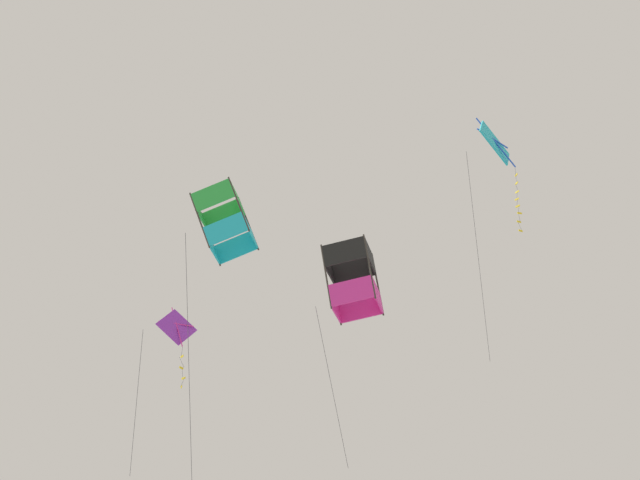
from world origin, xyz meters
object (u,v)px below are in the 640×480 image
at_px(kite_box_low_drifter, 352,280).
at_px(kite_diamond_mid_left, 495,144).
at_px(kite_box_far_centre, 224,222).
at_px(kite_diamond_near_right, 176,329).

relative_size(kite_box_low_drifter, kite_diamond_mid_left, 0.75).
bearing_deg(kite_box_low_drifter, kite_diamond_mid_left, 128.16).
xyz_separation_m(kite_box_low_drifter, kite_box_far_centre, (-4.15, 2.71, 0.36)).
xyz_separation_m(kite_box_low_drifter, kite_diamond_near_right, (0.04, 5.94, -0.98)).
xyz_separation_m(kite_box_far_centre, kite_diamond_near_right, (4.19, 3.23, -1.34)).
bearing_deg(kite_diamond_near_right, kite_box_low_drifter, 116.27).
distance_m(kite_box_low_drifter, kite_diamond_mid_left, 8.88).
relative_size(kite_box_low_drifter, kite_box_far_centre, 0.76).
distance_m(kite_diamond_mid_left, kite_diamond_near_right, 13.45).
distance_m(kite_box_far_centre, kite_diamond_near_right, 5.46).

